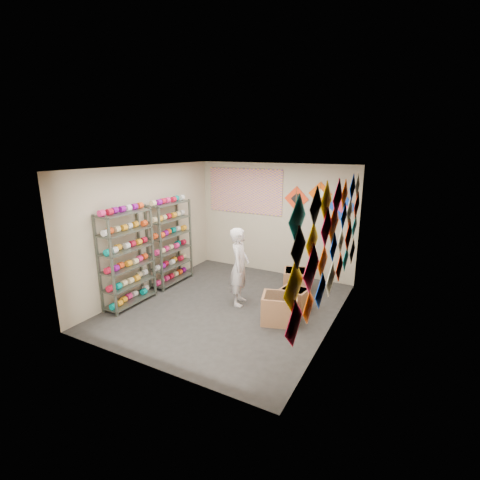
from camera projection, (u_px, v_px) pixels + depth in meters
The scene contains 12 objects.
ground at pixel (228, 306), 6.92m from camera, with size 4.50×4.50×0.00m, color #282523.
room_walls at pixel (228, 225), 6.49m from camera, with size 4.50×4.50×4.50m.
shelf_rack_front at pixel (127, 259), 6.76m from camera, with size 0.40×1.10×1.90m, color #4C5147.
shelf_rack_back at pixel (170, 243), 7.87m from camera, with size 0.40×1.10×1.90m, color #4C5147.
string_spools at pixel (150, 246), 7.29m from camera, with size 0.12×2.36×0.12m.
kite_wall_display at pixel (333, 239), 5.53m from camera, with size 0.06×4.30×2.01m.
back_wall_kites at pixel (320, 200), 7.82m from camera, with size 1.67×0.02×0.85m.
poster at pixel (245, 191), 8.66m from camera, with size 2.00×0.01×1.10m, color #81479A.
shopkeeper at pixel (240, 267), 6.84m from camera, with size 0.52×0.65×1.56m, color beige.
carton_a at pixel (280, 309), 6.22m from camera, with size 0.62×0.52×0.52m, color #9E6D45.
carton_b at pixel (294, 298), 6.77m from camera, with size 0.50×0.41×0.41m, color #9E6D45.
carton_c at pixel (295, 280), 7.61m from camera, with size 0.49×0.54×0.47m, color #9E6D45.
Camera 1 is at (3.21, -5.48, 3.05)m, focal length 26.00 mm.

